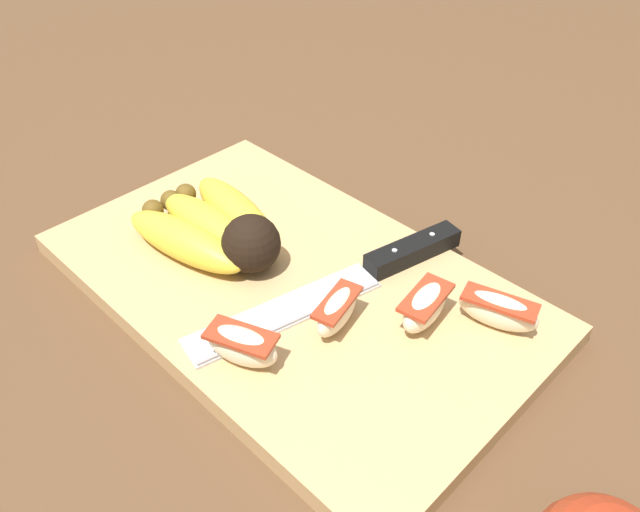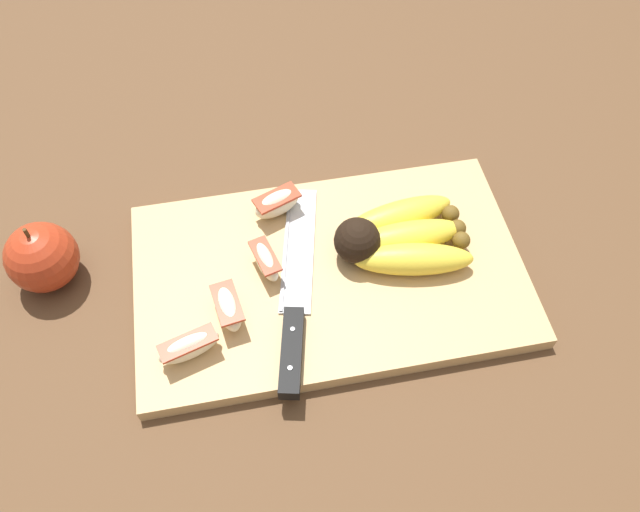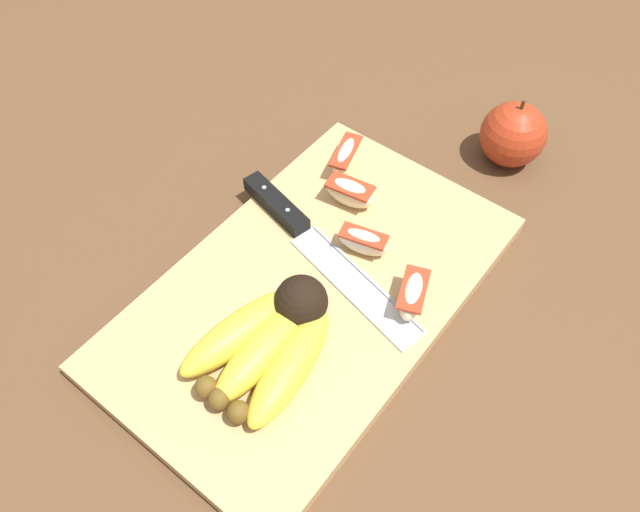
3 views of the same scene
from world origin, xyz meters
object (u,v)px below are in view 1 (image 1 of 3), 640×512
(chefs_knife, at_px, (371,270))
(apple_wedge_extra, at_px, (337,311))
(apple_wedge_far, at_px, (425,306))
(banana_bunch, at_px, (217,229))
(apple_wedge_near, at_px, (498,310))
(apple_wedge_middle, at_px, (242,345))

(chefs_knife, xyz_separation_m, apple_wedge_extra, (-0.02, 0.07, 0.01))
(chefs_knife, distance_m, apple_wedge_far, 0.07)
(chefs_knife, distance_m, apple_wedge_extra, 0.07)
(banana_bunch, height_order, apple_wedge_far, banana_bunch)
(chefs_knife, relative_size, apple_wedge_extra, 4.66)
(chefs_knife, bearing_deg, apple_wedge_extra, 107.50)
(banana_bunch, relative_size, apple_wedge_near, 2.29)
(apple_wedge_far, bearing_deg, chefs_knife, -11.20)
(banana_bunch, xyz_separation_m, apple_wedge_near, (-0.25, -0.10, -0.00))
(chefs_knife, height_order, apple_wedge_extra, apple_wedge_extra)
(apple_wedge_far, bearing_deg, apple_wedge_near, -138.85)
(apple_wedge_near, bearing_deg, apple_wedge_middle, 55.56)
(chefs_knife, height_order, apple_wedge_near, apple_wedge_near)
(apple_wedge_far, bearing_deg, apple_wedge_extra, 48.03)
(apple_wedge_extra, bearing_deg, apple_wedge_near, -135.08)
(apple_wedge_near, height_order, apple_wedge_far, apple_wedge_far)
(apple_wedge_middle, bearing_deg, chefs_knife, -91.55)
(banana_bunch, distance_m, apple_wedge_near, 0.27)
(chefs_knife, distance_m, apple_wedge_near, 0.12)
(chefs_knife, xyz_separation_m, apple_wedge_far, (-0.07, 0.01, 0.01))
(banana_bunch, height_order, apple_wedge_extra, banana_bunch)
(chefs_knife, height_order, apple_wedge_far, apple_wedge_far)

